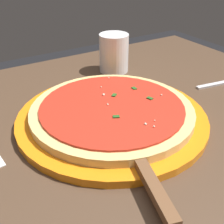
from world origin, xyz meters
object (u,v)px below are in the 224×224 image
(serving_plate, at_px, (112,117))
(cup_tall_drink, at_px, (114,53))
(pizza_server, at_px, (143,169))
(pizza, at_px, (112,110))

(serving_plate, xyz_separation_m, cup_tall_drink, (-0.14, -0.22, 0.04))
(serving_plate, xyz_separation_m, pizza_server, (0.05, 0.17, 0.01))
(pizza, relative_size, pizza_server, 1.43)
(pizza_server, bearing_deg, cup_tall_drink, -116.14)
(serving_plate, distance_m, pizza_server, 0.17)
(serving_plate, distance_m, pizza, 0.02)
(cup_tall_drink, bearing_deg, pizza, 57.20)
(serving_plate, bearing_deg, cup_tall_drink, -122.81)
(serving_plate, bearing_deg, pizza_server, 73.88)
(serving_plate, xyz_separation_m, pizza, (-0.00, 0.00, 0.02))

